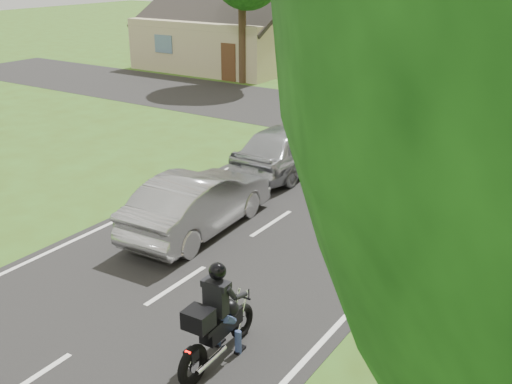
% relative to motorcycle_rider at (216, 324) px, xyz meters
% --- Properties ---
extents(ground, '(140.00, 140.00, 0.00)m').
position_rel_motorcycle_rider_xyz_m(ground, '(-2.35, 1.63, -0.77)').
color(ground, '#395317').
rests_on(ground, ground).
extents(road, '(8.00, 100.00, 0.01)m').
position_rel_motorcycle_rider_xyz_m(road, '(-2.35, 11.63, -0.77)').
color(road, black).
rests_on(road, ground).
extents(cross_road, '(60.00, 7.00, 0.01)m').
position_rel_motorcycle_rider_xyz_m(cross_road, '(-2.35, 17.63, -0.77)').
color(cross_road, black).
rests_on(cross_road, ground).
extents(motorcycle_rider, '(0.65, 2.29, 1.97)m').
position_rel_motorcycle_rider_xyz_m(motorcycle_rider, '(0.00, 0.00, 0.00)').
color(motorcycle_rider, black).
rests_on(motorcycle_rider, ground).
extents(dark_suv, '(2.33, 4.96, 1.37)m').
position_rel_motorcycle_rider_xyz_m(dark_suv, '(-0.56, 9.57, -0.08)').
color(dark_suv, black).
rests_on(dark_suv, road).
extents(silver_sedan, '(1.99, 4.97, 1.61)m').
position_rel_motorcycle_rider_xyz_m(silver_sedan, '(-3.75, 4.22, 0.04)').
color(silver_sedan, '#A1A1A6').
rests_on(silver_sedan, road).
extents(silver_suv, '(2.03, 4.98, 1.69)m').
position_rel_motorcycle_rider_xyz_m(silver_suv, '(-4.19, 9.65, 0.08)').
color(silver_suv, '#A8AAB1').
rests_on(silver_suv, road).
extents(traffic_signal, '(6.38, 0.44, 6.00)m').
position_rel_motorcycle_rider_xyz_m(traffic_signal, '(0.99, 15.62, 3.36)').
color(traffic_signal, black).
rests_on(traffic_signal, ground).
extents(signal_pole_far, '(0.20, 0.20, 6.00)m').
position_rel_motorcycle_rider_xyz_m(signal_pole_far, '(-7.55, 19.63, 2.23)').
color(signal_pole_far, black).
rests_on(signal_pole_far, ground).
extents(utility_pole_near, '(1.60, 0.28, 10.00)m').
position_rel_motorcycle_rider_xyz_m(utility_pole_near, '(3.85, -0.37, 4.31)').
color(utility_pole_near, '#503D24').
rests_on(utility_pole_near, ground).
extents(sign_white, '(0.55, 0.07, 2.12)m').
position_rel_motorcycle_rider_xyz_m(sign_white, '(2.35, 4.61, 0.82)').
color(sign_white, slate).
rests_on(sign_white, ground).
extents(house, '(10.20, 8.00, 4.84)m').
position_rel_motorcycle_rider_xyz_m(house, '(-18.35, 25.63, 0.99)').
color(house, tan).
rests_on(house, ground).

